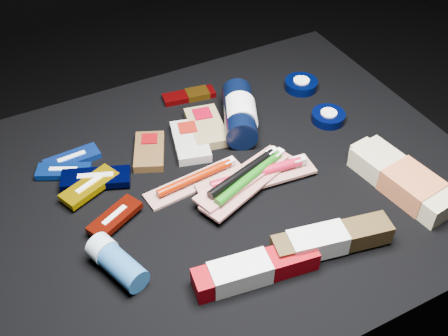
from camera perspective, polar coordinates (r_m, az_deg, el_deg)
name	(u,v)px	position (r m, az deg, el deg)	size (l,w,h in m)	color
ground	(220,300)	(1.38, -0.37, -13.28)	(3.00, 3.00, 0.00)	black
cloth_table	(220,247)	(1.22, -0.41, -8.07)	(0.98, 0.78, 0.40)	black
luna_bar_0	(72,159)	(1.15, -15.18, 0.90)	(0.11, 0.05, 0.01)	#1136A7
luna_bar_1	(64,171)	(1.13, -15.97, -0.31)	(0.11, 0.08, 0.01)	#0C349D
luna_bar_2	(96,178)	(1.09, -12.89, -1.03)	(0.14, 0.09, 0.02)	black
luna_bar_3	(90,186)	(1.07, -13.49, -1.83)	(0.12, 0.08, 0.01)	#C39B00
luna_bar_4	(115,217)	(1.01, -11.03, -4.94)	(0.11, 0.08, 0.01)	#6E1006
clif_bar_0	(149,150)	(1.14, -7.58, 1.84)	(0.10, 0.12, 0.02)	#4D3418
clif_bar_1	(190,140)	(1.15, -3.48, 2.89)	(0.10, 0.14, 0.02)	#AAAAA3
clif_bar_2	(206,126)	(1.19, -1.87, 4.33)	(0.09, 0.14, 0.02)	olive
power_bar	(192,95)	(1.28, -3.29, 7.41)	(0.12, 0.05, 0.01)	#6A0507
lotion_bottle	(240,113)	(1.18, 1.59, 5.61)	(0.13, 0.21, 0.07)	black
cream_tin_upper	(301,84)	(1.32, 7.84, 8.41)	(0.08, 0.08, 0.02)	black
cream_tin_lower	(328,117)	(1.23, 10.55, 5.14)	(0.07, 0.07, 0.02)	black
bodywash_bottle	(404,181)	(1.10, 17.81, -1.27)	(0.10, 0.23, 0.05)	#C2B289
deodorant_stick	(117,262)	(0.94, -10.86, -9.37)	(0.08, 0.12, 0.05)	#205187
toothbrush_pack_0	(196,180)	(1.07, -2.84, -1.20)	(0.20, 0.07, 0.02)	#B8B1AB
toothbrush_pack_1	(258,176)	(1.06, 3.49, -0.78)	(0.24, 0.08, 0.03)	#A9A39E
toothbrush_pack_2	(250,179)	(1.05, 2.68, -1.18)	(0.23, 0.13, 0.02)	#AFA8A2
toothbrush_pack_3	(243,175)	(1.05, 1.97, -0.69)	(0.21, 0.11, 0.02)	#B8B2AC
toothpaste_carton_red	(250,271)	(0.91, 2.69, -10.37)	(0.21, 0.07, 0.04)	#7A0006
toothpaste_carton_green	(327,240)	(0.96, 10.40, -7.25)	(0.21, 0.09, 0.04)	#382812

